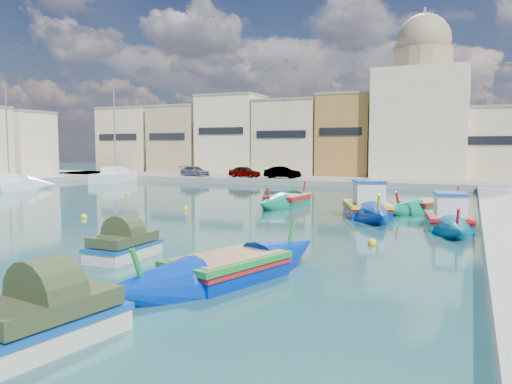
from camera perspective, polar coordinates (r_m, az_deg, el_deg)
The scene contains 15 objects.
ground at distance 25.98m, azimuth -13.50°, elevation -3.85°, with size 160.00×160.00×0.00m, color #112F35.
north_quay at distance 54.85m, azimuth 6.97°, elevation 1.25°, with size 80.00×8.00×0.60m, color gray.
north_townhouses at distance 60.51m, azimuth 15.13°, elevation 5.92°, with size 83.20×7.87×10.19m.
church_block at distance 60.90m, azimuth 18.42°, elevation 9.04°, with size 10.00×10.00×19.10m.
parked_cars at distance 56.52m, azimuth -2.00°, elevation 2.33°, with size 15.09×2.55×1.30m.
luzzu_turquoise_cabin at distance 26.48m, azimuth 21.09°, elevation -3.15°, with size 3.32×8.93×2.81m.
luzzu_blue_cabin at distance 29.72m, azimuth 12.54°, elevation -1.94°, with size 5.41×9.35×3.25m.
luzzu_cyan_mid at distance 32.81m, azimuth 19.12°, elevation -1.68°, with size 6.09×8.27×2.50m.
luzzu_green at distance 34.17m, azimuth 3.62°, elevation -1.12°, with size 2.82×8.35×2.58m.
luzzu_blue_south at distance 15.30m, azimuth -3.34°, elevation -8.97°, with size 4.73×9.26×2.62m.
tender_near at distance 18.69m, azimuth -14.88°, elevation -6.06°, with size 1.52×2.80×1.38m.
tender_far at distance 11.31m, azimuth -22.76°, elevation -13.42°, with size 2.21×3.39×1.55m.
yacht_north at distance 60.55m, azimuth -15.01°, elevation 1.63°, with size 3.61×9.10×11.82m.
yacht_midnorth at distance 51.97m, azimuth -25.10°, elevation 0.70°, with size 4.53×7.59×10.34m.
mooring_buoys at distance 30.31m, azimuth -5.20°, elevation -2.31°, with size 23.08×25.19×0.36m.
Camera 1 is at (15.46, -20.49, 4.01)m, focal length 35.00 mm.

